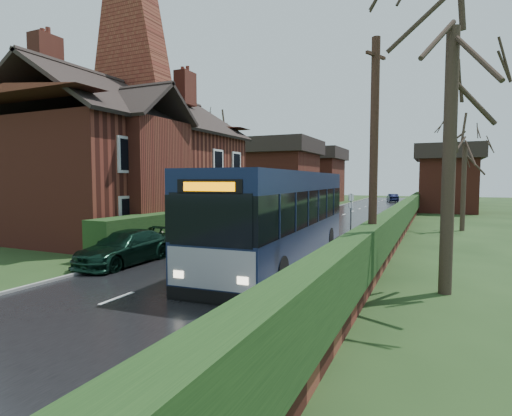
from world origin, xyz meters
The scene contains 18 objects.
ground centered at (0.00, 0.00, 0.00)m, with size 140.00×140.00×0.00m, color #304E21.
road centered at (0.00, 10.00, 0.01)m, with size 6.00×100.00×0.02m, color black.
pavement centered at (4.25, 10.00, 0.07)m, with size 2.50×100.00×0.14m, color slate.
kerb_right centered at (3.05, 10.00, 0.07)m, with size 0.12×100.00×0.14m, color gray.
kerb_left centered at (-3.05, 10.00, 0.05)m, with size 0.12×100.00×0.10m, color gray.
front_hedge centered at (-3.90, 5.00, 0.80)m, with size 1.20×16.00×1.60m, color black.
picket_fence centered at (-3.15, 5.00, 0.45)m, with size 0.10×16.00×0.90m, color #9D856A, non-canonical shape.
right_wall_hedge centered at (5.80, 10.00, 1.02)m, with size 0.60×50.00×1.80m.
brick_house centered at (-8.73, 4.78, 4.38)m, with size 9.30×14.60×10.30m.
bus centered at (2.20, 0.04, 1.68)m, with size 3.11×11.25×3.38m.
car_silver centered at (-1.84, 4.79, 0.66)m, with size 1.56×3.87×1.32m, color silver.
car_green centered at (-2.90, -2.52, 0.61)m, with size 1.71×4.21×1.22m, color black.
car_distant centered at (1.89, 45.63, 0.59)m, with size 1.24×3.56×1.17m, color black.
bus_stop_sign centered at (4.00, 4.35, 1.64)m, with size 0.17×0.37×2.48m.
telegraph_pole centered at (5.80, -1.71, 3.63)m, with size 0.45×0.87×7.17m.
tree_right_near centered at (7.78, -1.93, 7.55)m, with size 4.68×4.68×10.10m.
tree_right_far centered at (9.00, 13.49, 5.61)m, with size 3.89×3.89×7.51m.
tree_house_side centered at (-10.06, 17.78, 7.38)m, with size 4.35×4.35×9.88m.
Camera 1 is at (7.48, -13.78, 3.08)m, focal length 28.00 mm.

